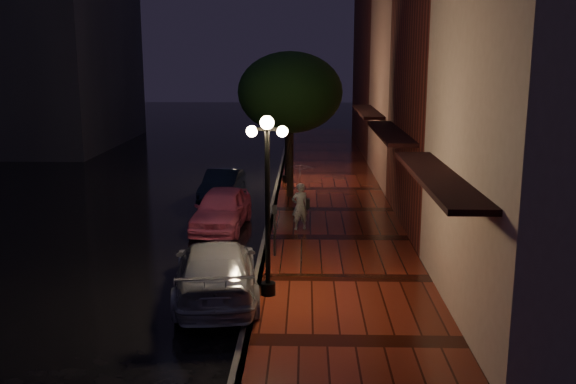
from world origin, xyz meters
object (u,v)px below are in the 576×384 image
(navy_car, at_px, (223,185))
(woman_with_umbrella, at_px, (300,186))
(streetlamp_near, at_px, (268,195))
(parking_meter, at_px, (275,225))
(pink_car, at_px, (222,209))
(street_tree, at_px, (290,95))
(streetlamp_far, at_px, (286,128))
(silver_car, at_px, (216,270))

(navy_car, relative_size, woman_with_umbrella, 1.73)
(streetlamp_near, xyz_separation_m, parking_meter, (0.01, 3.05, -1.54))
(pink_car, bearing_deg, street_tree, 67.82)
(streetlamp_near, height_order, navy_car, streetlamp_near)
(streetlamp_far, height_order, navy_car, streetlamp_far)
(silver_car, relative_size, parking_meter, 3.23)
(street_tree, bearing_deg, woman_with_umbrella, -84.96)
(street_tree, relative_size, parking_meter, 3.86)
(streetlamp_far, relative_size, parking_meter, 2.87)
(navy_car, height_order, silver_car, silver_car)
(streetlamp_far, xyz_separation_m, navy_car, (-2.47, -3.27, -1.97))
(pink_car, relative_size, parking_meter, 2.72)
(navy_car, distance_m, woman_with_umbrella, 5.85)
(streetlamp_near, bearing_deg, silver_car, 174.05)
(streetlamp_far, height_order, street_tree, street_tree)
(woman_with_umbrella, bearing_deg, street_tree, -104.64)
(woman_with_umbrella, bearing_deg, streetlamp_near, 63.51)
(streetlamp_far, xyz_separation_m, street_tree, (0.26, -3.01, 1.64))
(navy_car, bearing_deg, streetlamp_far, 56.95)
(streetlamp_far, bearing_deg, silver_car, -95.25)
(parking_meter, bearing_deg, navy_car, 112.11)
(silver_car, bearing_deg, parking_meter, -121.38)
(streetlamp_far, height_order, pink_car, streetlamp_far)
(street_tree, bearing_deg, parking_meter, -91.80)
(street_tree, relative_size, pink_car, 1.42)
(street_tree, distance_m, parking_meter, 8.56)
(street_tree, bearing_deg, streetlamp_near, -91.35)
(streetlamp_near, height_order, pink_car, streetlamp_near)
(silver_car, bearing_deg, streetlamp_near, 166.42)
(street_tree, distance_m, pink_car, 6.15)
(streetlamp_far, xyz_separation_m, parking_meter, (0.01, -10.95, -1.54))
(streetlamp_near, distance_m, silver_car, 2.29)
(street_tree, height_order, navy_car, street_tree)
(navy_car, xyz_separation_m, woman_with_umbrella, (3.18, -4.82, 0.97))
(streetlamp_near, relative_size, woman_with_umbrella, 1.96)
(pink_car, height_order, parking_meter, parking_meter)
(streetlamp_near, distance_m, street_tree, 11.12)
(street_tree, distance_m, navy_car, 4.54)
(parking_meter, bearing_deg, streetlamp_far, 94.26)
(woman_with_umbrella, bearing_deg, streetlamp_far, -104.69)
(navy_car, distance_m, parking_meter, 8.08)
(parking_meter, bearing_deg, street_tree, 92.41)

